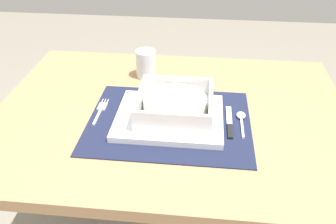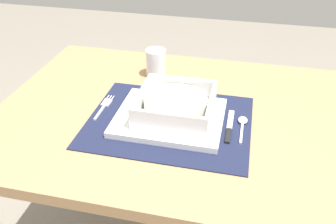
# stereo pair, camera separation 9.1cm
# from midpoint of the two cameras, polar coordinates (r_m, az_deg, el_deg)

# --- Properties ---
(dining_table) EXTENTS (0.96, 0.71, 0.76)m
(dining_table) POSITION_cam_midpoint_polar(r_m,az_deg,el_deg) (1.04, -2.04, -5.19)
(dining_table) COLOR #A37A51
(dining_table) RESTS_ON ground
(placemat) EXTENTS (0.41, 0.33, 0.00)m
(placemat) POSITION_cam_midpoint_polar(r_m,az_deg,el_deg) (0.93, -2.81, -1.56)
(placemat) COLOR #191E38
(placemat) RESTS_ON dining_table
(serving_plate) EXTENTS (0.27, 0.22, 0.02)m
(serving_plate) POSITION_cam_midpoint_polar(r_m,az_deg,el_deg) (0.93, -2.75, -0.91)
(serving_plate) COLOR white
(serving_plate) RESTS_ON placemat
(porridge_bowl) EXTENTS (0.19, 0.19, 0.06)m
(porridge_bowl) POSITION_cam_midpoint_polar(r_m,az_deg,el_deg) (0.92, -1.74, 1.00)
(porridge_bowl) COLOR white
(porridge_bowl) RESTS_ON serving_plate
(fork) EXTENTS (0.02, 0.13, 0.00)m
(fork) POSITION_cam_midpoint_polar(r_m,az_deg,el_deg) (0.99, -13.15, 0.31)
(fork) COLOR silver
(fork) RESTS_ON placemat
(spoon) EXTENTS (0.02, 0.11, 0.01)m
(spoon) POSITION_cam_midpoint_polar(r_m,az_deg,el_deg) (0.94, 8.80, -1.01)
(spoon) COLOR silver
(spoon) RESTS_ON placemat
(butter_knife) EXTENTS (0.01, 0.14, 0.01)m
(butter_knife) POSITION_cam_midpoint_polar(r_m,az_deg,el_deg) (0.92, 6.90, -1.94)
(butter_knife) COLOR black
(butter_knife) RESTS_ON placemat
(bread_knife) EXTENTS (0.01, 0.13, 0.01)m
(bread_knife) POSITION_cam_midpoint_polar(r_m,az_deg,el_deg) (0.91, 5.29, -2.05)
(bread_knife) COLOR #59331E
(bread_knife) RESTS_ON placemat
(drinking_glass) EXTENTS (0.06, 0.06, 0.09)m
(drinking_glass) POSITION_cam_midpoint_polar(r_m,az_deg,el_deg) (1.14, -5.82, 7.30)
(drinking_glass) COLOR white
(drinking_glass) RESTS_ON dining_table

